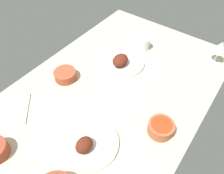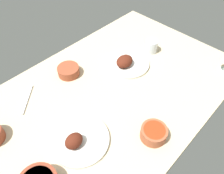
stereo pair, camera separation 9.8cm
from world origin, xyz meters
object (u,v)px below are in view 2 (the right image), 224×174
Objects in this scene: bowl_sauce at (154,133)px; water_tumbler at (151,46)px; bowl_soup at (68,70)px; fork_loose at (28,99)px; plate_far_side at (79,140)px; plate_center_main at (126,63)px.

water_tumbler is at bearing 38.04° from bowl_sauce.
bowl_soup is 0.64× the size of fork_loose.
plate_far_side is 2.13× the size of bowl_soup.
bowl_sauce is (1.00, -56.97, 0.38)cm from bowl_soup.
plate_far_side is at bearing -167.76° from water_tumbler.
bowl_soup is (22.98, 35.76, 1.06)cm from plate_far_side.
water_tumbler is at bearing -23.17° from bowl_soup.
bowl_sauce is at bearing -88.99° from bowl_soup.
plate_far_side is at bearing 50.82° from fork_loose.
water_tumbler is (20.22, -2.31, 1.81)cm from plate_center_main.
water_tumbler is at bearing -6.51° from plate_center_main.
bowl_soup is at bearing 135.21° from fork_loose.
plate_center_main is 2.22× the size of bowl_sauce.
bowl_soup is 1.04× the size of bowl_sauce.
plate_center_main reaches higher than fork_loose.
plate_far_side is at bearing 138.50° from bowl_sauce.
fork_loose is (-73.67, 20.84, -3.44)cm from water_tumbler.
fork_loose is at bearing 94.71° from plate_far_side.
plate_far_side is 42.52cm from bowl_soup.
plate_center_main reaches higher than bowl_soup.
bowl_sauce is at bearing -141.96° from water_tumbler.
fork_loose is (-25.95, 0.41, -2.27)cm from bowl_soup.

